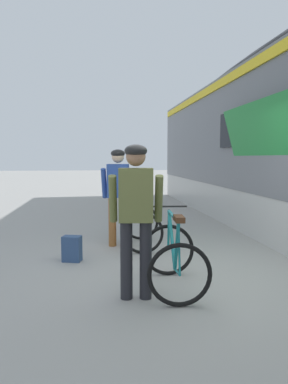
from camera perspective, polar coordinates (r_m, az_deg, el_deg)
The scene contains 6 objects.
ground_plane at distance 4.79m, azimuth 8.87°, elevation -14.10°, with size 80.00×80.00×0.00m, color #A09E99.
cyclist_near_in_blue at distance 6.26m, azimuth -4.29°, elevation 0.53°, with size 0.65×0.38×1.76m.
cyclist_far_in_olive at distance 3.89m, azimuth -1.34°, elevation -2.61°, with size 0.64×0.35×1.76m.
bicycle_near_black at distance 6.32m, azimuth -0.42°, elevation -5.39°, with size 0.81×1.13×0.99m.
bicycle_far_teal at distance 4.31m, azimuth 4.87°, elevation -10.70°, with size 0.80×1.13×0.99m.
backpack_on_platform at distance 5.58m, azimuth -11.80°, elevation -9.14°, with size 0.28×0.18×0.40m, color navy.
Camera 1 is at (-1.32, -4.31, 1.62)m, focal length 32.35 mm.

